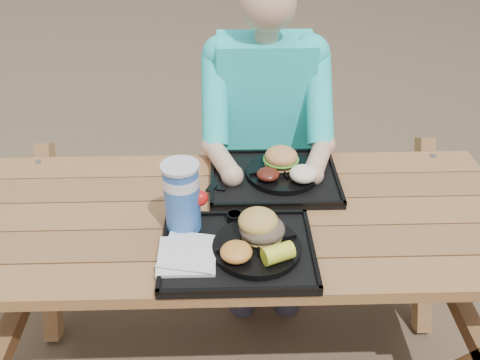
{
  "coord_description": "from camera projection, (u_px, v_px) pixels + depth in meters",
  "views": [
    {
      "loc": [
        -0.04,
        -1.39,
        1.81
      ],
      "look_at": [
        0.0,
        0.0,
        0.88
      ],
      "focal_mm": 40.0,
      "sensor_mm": 36.0,
      "label": 1
    }
  ],
  "objects": [
    {
      "name": "ground",
      "position": [
        240.0,
        360.0,
        2.17
      ],
      "size": [
        60.0,
        60.0,
        0.0
      ],
      "primitive_type": "plane",
      "color": "#999999",
      "rests_on": "ground"
    },
    {
      "name": "picnic_table",
      "position": [
        240.0,
        294.0,
        1.96
      ],
      "size": [
        1.8,
        1.49,
        0.75
      ],
      "primitive_type": null,
      "color": "#999999",
      "rests_on": "ground"
    },
    {
      "name": "tray_near",
      "position": [
        238.0,
        252.0,
        1.58
      ],
      "size": [
        0.45,
        0.35,
        0.02
      ],
      "primitive_type": "cube",
      "color": "black",
      "rests_on": "picnic_table"
    },
    {
      "name": "tray_far",
      "position": [
        274.0,
        179.0,
        1.9
      ],
      "size": [
        0.45,
        0.35,
        0.02
      ],
      "primitive_type": "cube",
      "color": "black",
      "rests_on": "picnic_table"
    },
    {
      "name": "plate_near",
      "position": [
        257.0,
        247.0,
        1.56
      ],
      "size": [
        0.26,
        0.26,
        0.02
      ],
      "primitive_type": "cylinder",
      "color": "black",
      "rests_on": "tray_near"
    },
    {
      "name": "plate_far",
      "position": [
        282.0,
        173.0,
        1.9
      ],
      "size": [
        0.26,
        0.26,
        0.02
      ],
      "primitive_type": "cylinder",
      "color": "black",
      "rests_on": "tray_far"
    },
    {
      "name": "napkin_stack",
      "position": [
        187.0,
        255.0,
        1.54
      ],
      "size": [
        0.17,
        0.17,
        0.02
      ],
      "primitive_type": "cube",
      "rotation": [
        0.0,
        0.0,
        0.0
      ],
      "color": "silver",
      "rests_on": "tray_near"
    },
    {
      "name": "soda_cup",
      "position": [
        182.0,
        198.0,
        1.6
      ],
      "size": [
        0.11,
        0.11,
        0.22
      ],
      "primitive_type": "cylinder",
      "color": "#154BA3",
      "rests_on": "tray_near"
    },
    {
      "name": "condiment_bbq",
      "position": [
        234.0,
        217.0,
        1.67
      ],
      "size": [
        0.05,
        0.05,
        0.03
      ],
      "primitive_type": "cylinder",
      "color": "black",
      "rests_on": "tray_near"
    },
    {
      "name": "condiment_mustard",
      "position": [
        254.0,
        218.0,
        1.67
      ],
      "size": [
        0.05,
        0.05,
        0.03
      ],
      "primitive_type": "cylinder",
      "color": "gold",
      "rests_on": "tray_near"
    },
    {
      "name": "sandwich",
      "position": [
        263.0,
        219.0,
        1.55
      ],
      "size": [
        0.13,
        0.13,
        0.13
      ],
      "primitive_type": null,
      "color": "gold",
      "rests_on": "plate_near"
    },
    {
      "name": "mac_cheese",
      "position": [
        236.0,
        252.0,
        1.5
      ],
      "size": [
        0.09,
        0.09,
        0.05
      ],
      "primitive_type": "ellipsoid",
      "color": "gold",
      "rests_on": "plate_near"
    },
    {
      "name": "corn_cob",
      "position": [
        278.0,
        253.0,
        1.49
      ],
      "size": [
        0.11,
        0.11,
        0.05
      ],
      "primitive_type": null,
      "rotation": [
        0.0,
        0.0,
        0.4
      ],
      "color": "yellow",
      "rests_on": "plate_near"
    },
    {
      "name": "cutlery_far",
      "position": [
        227.0,
        176.0,
        1.89
      ],
      "size": [
        0.07,
        0.18,
        0.01
      ],
      "primitive_type": "cube",
      "rotation": [
        0.0,
        0.0,
        -0.24
      ],
      "color": "black",
      "rests_on": "tray_far"
    },
    {
      "name": "burger",
      "position": [
        281.0,
        152.0,
        1.89
      ],
      "size": [
        0.12,
        0.12,
        0.11
      ],
      "primitive_type": null,
      "color": "#CB8647",
      "rests_on": "plate_far"
    },
    {
      "name": "baked_beans",
      "position": [
        268.0,
        174.0,
        1.84
      ],
      "size": [
        0.08,
        0.08,
        0.04
      ],
      "primitive_type": "ellipsoid",
      "color": "#4F190F",
      "rests_on": "plate_far"
    },
    {
      "name": "potato_salad",
      "position": [
        303.0,
        174.0,
        1.82
      ],
      "size": [
        0.1,
        0.1,
        0.05
      ],
      "primitive_type": "ellipsoid",
      "color": "white",
      "rests_on": "plate_far"
    },
    {
      "name": "diner",
      "position": [
        263.0,
        152.0,
        2.29
      ],
      "size": [
        0.48,
        0.84,
        1.28
      ],
      "primitive_type": null,
      "color": "teal",
      "rests_on": "ground"
    }
  ]
}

